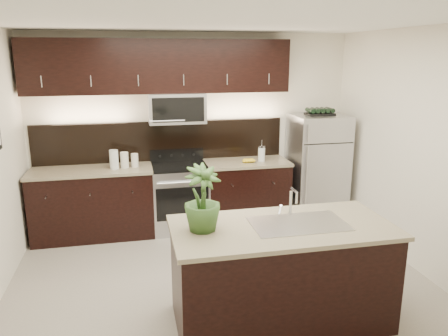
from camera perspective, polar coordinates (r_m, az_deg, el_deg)
ground at (r=4.83m, az=-0.16°, el=-15.15°), size 4.50×4.50×0.00m
room_walls at (r=4.20m, az=-1.55°, el=4.96°), size 4.52×4.02×2.71m
counter_run at (r=6.12m, az=-7.69°, el=-3.91°), size 3.51×0.65×0.94m
upper_fixtures at (r=5.97m, az=-8.10°, el=11.95°), size 3.49×0.40×1.66m
island at (r=4.11m, az=7.41°, el=-13.50°), size 1.96×0.96×0.94m
sink_faucet at (r=3.96m, az=9.65°, el=-6.95°), size 0.84×0.50×0.28m
refrigerator at (r=6.51m, az=12.02°, el=-0.08°), size 0.76×0.68×1.57m
wine_rack at (r=6.36m, az=12.42°, el=7.17°), size 0.39×0.24×0.09m
plant at (r=3.68m, az=-2.87°, el=-4.00°), size 0.41×0.41×0.57m
canisters at (r=5.93m, az=-13.19°, el=1.05°), size 0.37×0.17×0.25m
french_press at (r=6.17m, az=4.92°, el=1.89°), size 0.10×0.10×0.29m
bananas at (r=6.09m, az=2.73°, el=0.99°), size 0.19×0.15×0.06m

